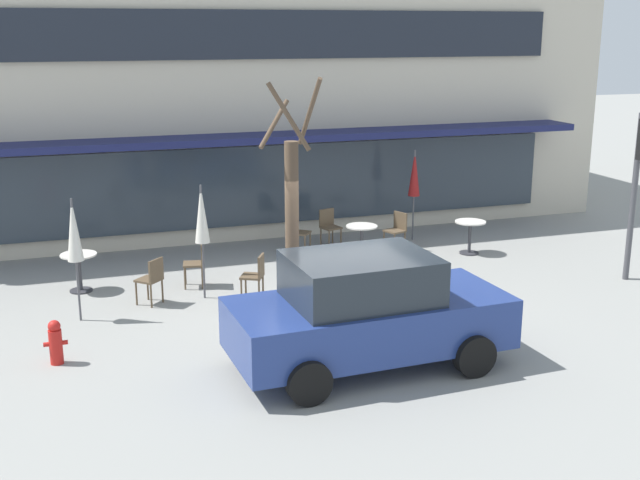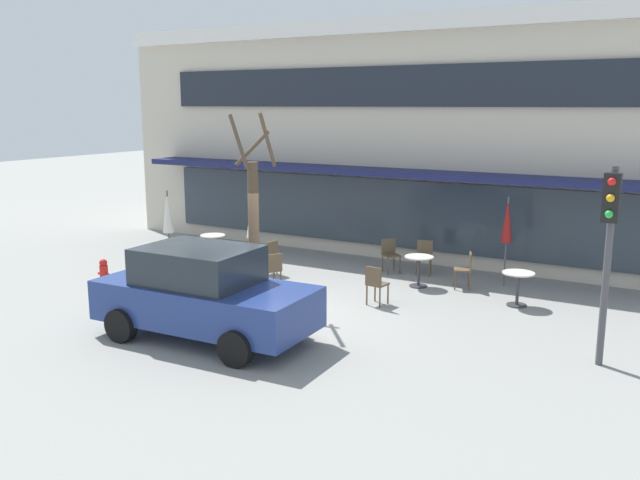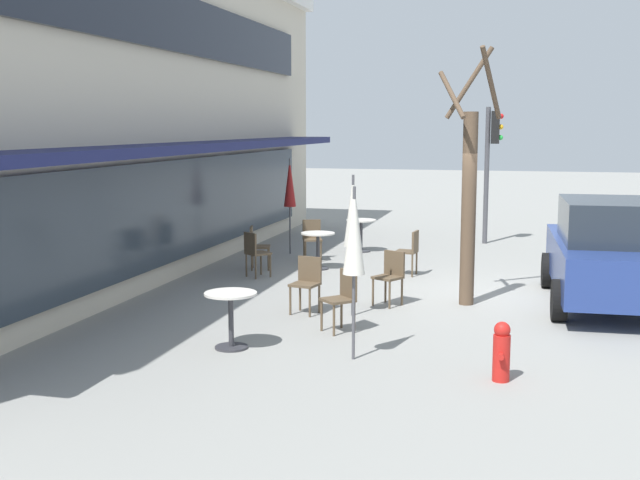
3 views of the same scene
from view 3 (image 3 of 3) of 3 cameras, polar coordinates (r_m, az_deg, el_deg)
ground_plane at (r=14.33m, az=12.17°, el=-3.89°), size 80.00×80.00×0.00m
cafe_table_near_wall at (r=18.83m, az=2.94°, el=0.72°), size 0.70×0.70×0.76m
cafe_table_streetside at (r=16.51m, az=-0.15°, el=-0.31°), size 0.70×0.70×0.76m
cafe_table_by_tree at (r=10.71m, az=-6.36°, el=-5.01°), size 0.70×0.70×0.76m
patio_umbrella_green_folded at (r=9.97m, az=2.43°, el=0.55°), size 0.28×0.28×2.20m
patio_umbrella_cream_folded at (r=18.40m, az=-2.16°, el=4.04°), size 0.28×0.28×2.20m
patio_umbrella_corner_open at (r=12.31m, az=2.36°, el=2.00°), size 0.28×0.28×2.20m
cafe_chair_0 at (r=16.53m, az=-4.53°, el=-0.29°), size 0.49×0.49×0.89m
cafe_chair_1 at (r=11.53m, az=1.60°, el=-3.97°), size 0.57×0.57×0.89m
cafe_chair_2 at (r=15.92m, az=6.42°, el=-0.65°), size 0.44×0.44×0.89m
cafe_chair_3 at (r=12.65m, az=-0.94°, el=-2.88°), size 0.47×0.47×0.89m
cafe_chair_4 at (r=17.61m, az=-0.57°, el=0.25°), size 0.52×0.52×0.89m
cafe_chair_5 at (r=15.65m, az=-4.66°, el=-0.77°), size 0.56×0.56×0.89m
cafe_chair_6 at (r=13.27m, az=5.03°, el=-2.39°), size 0.54×0.54×0.89m
parked_sedan at (r=13.93m, az=20.04°, el=-0.87°), size 4.27×2.14×1.76m
street_tree at (r=13.31m, az=10.55°, el=3.11°), size 1.02×1.04×4.23m
traffic_light_pole at (r=20.43m, az=12.08°, el=6.15°), size 0.26×0.44×3.40m
fire_hydrant at (r=9.59m, az=12.78°, el=-7.73°), size 0.36×0.20×0.71m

